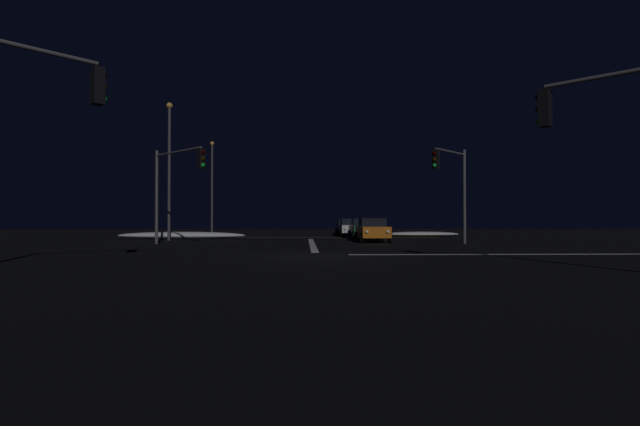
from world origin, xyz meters
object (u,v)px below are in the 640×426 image
at_px(streetlamp_left_near, 169,162).
at_px(streetlamp_left_far, 212,181).
at_px(sedan_green, 363,228).
at_px(traffic_signal_se, 639,125).
at_px(sedan_black, 346,226).
at_px(traffic_signal_ne, 452,178).
at_px(sedan_white, 350,227).
at_px(traffic_signal_nw, 175,176).
at_px(sedan_orange, 372,230).
at_px(sedan_gray, 346,227).

height_order(streetlamp_left_near, streetlamp_left_far, streetlamp_left_near).
relative_size(sedan_green, traffic_signal_se, 0.78).
bearing_deg(sedan_black, traffic_signal_ne, -80.66).
bearing_deg(sedan_white, traffic_signal_se, -81.75).
bearing_deg(traffic_signal_ne, traffic_signal_nw, -178.45).
bearing_deg(sedan_orange, sedan_gray, 91.12).
xyz_separation_m(sedan_orange, streetlamp_left_far, (-14.15, 18.72, 4.74)).
height_order(sedan_green, traffic_signal_ne, traffic_signal_ne).
xyz_separation_m(sedan_gray, sedan_black, (0.45, 5.43, 0.00)).
bearing_deg(sedan_green, traffic_signal_nw, -141.73).
xyz_separation_m(sedan_white, traffic_signal_ne, (4.71, -14.36, 3.18)).
distance_m(sedan_white, traffic_signal_se, 31.21).
distance_m(sedan_gray, streetlamp_left_near, 19.89).
bearing_deg(sedan_white, traffic_signal_nw, -127.82).
distance_m(sedan_green, sedan_gray, 10.76).
distance_m(sedan_orange, traffic_signal_se, 20.57).
relative_size(sedan_orange, streetlamp_left_near, 0.44).
bearing_deg(traffic_signal_se, sedan_black, 95.34).
bearing_deg(streetlamp_left_near, sedan_green, 10.78).
bearing_deg(traffic_signal_se, sedan_gray, 96.84).
height_order(sedan_white, traffic_signal_se, traffic_signal_se).
xyz_separation_m(sedan_green, sedan_gray, (-0.33, 10.76, 0.00)).
bearing_deg(sedan_gray, traffic_signal_se, -83.16).
relative_size(traffic_signal_se, streetlamp_left_near, 0.57).
relative_size(sedan_gray, streetlamp_left_near, 0.44).
relative_size(sedan_white, sedan_gray, 1.00).
bearing_deg(traffic_signal_ne, sedan_gray, 103.09).
bearing_deg(streetlamp_left_far, sedan_black, 11.39).
bearing_deg(traffic_signal_ne, streetlamp_left_near, 161.16).
bearing_deg(traffic_signal_ne, sedan_white, 108.18).
bearing_deg(sedan_white, sedan_orange, -87.67).
height_order(sedan_white, traffic_signal_nw, traffic_signal_nw).
bearing_deg(sedan_orange, sedan_black, 89.64).
distance_m(traffic_signal_nw, streetlamp_left_far, 22.89).
bearing_deg(sedan_orange, sedan_white, 92.33).
bearing_deg(sedan_black, streetlamp_left_near, -127.11).
bearing_deg(traffic_signal_se, streetlamp_left_far, 115.16).
height_order(sedan_orange, sedan_white, same).
xyz_separation_m(sedan_green, traffic_signal_nw, (-11.94, -9.42, 3.15)).
relative_size(sedan_black, streetlamp_left_far, 0.45).
distance_m(sedan_gray, traffic_signal_nw, 23.49).
relative_size(sedan_orange, traffic_signal_se, 0.78).
bearing_deg(streetlamp_left_near, traffic_signal_se, -51.29).
height_order(sedan_orange, traffic_signal_se, traffic_signal_se).
bearing_deg(traffic_signal_nw, sedan_gray, 60.09).
bearing_deg(traffic_signal_ne, traffic_signal_se, -90.90).
bearing_deg(sedan_orange, streetlamp_left_far, 127.07).
distance_m(traffic_signal_se, traffic_signal_nw, 22.54).
distance_m(sedan_white, sedan_black, 10.82).
distance_m(sedan_gray, traffic_signal_se, 36.50).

